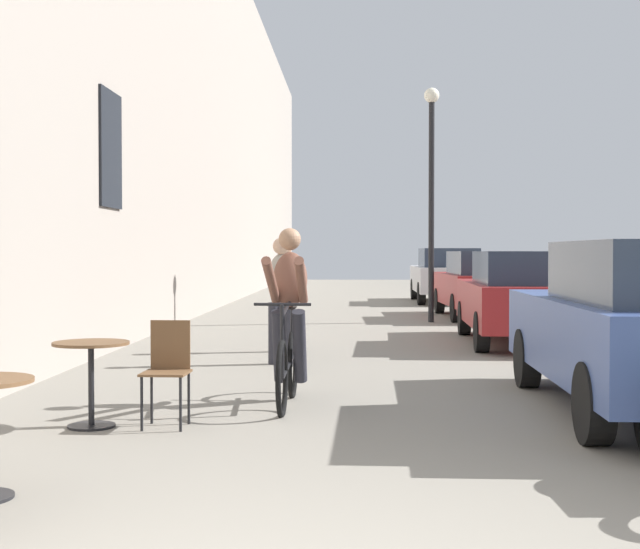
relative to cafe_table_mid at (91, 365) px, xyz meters
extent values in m
cube|color=gray|center=(-1.60, 9.98, 4.67)|extent=(0.50, 68.00, 10.38)
cube|color=black|center=(-1.33, 5.52, 2.45)|extent=(0.04, 1.10, 1.70)
cylinder|color=black|center=(0.00, 0.00, -0.51)|extent=(0.40, 0.40, 0.02)
cylinder|color=black|center=(0.00, 0.00, -0.16)|extent=(0.05, 0.05, 0.67)
cylinder|color=brown|center=(0.00, 0.00, 0.19)|extent=(0.64, 0.64, 0.02)
cylinder|color=black|center=(0.79, -0.17, -0.30)|extent=(0.02, 0.02, 0.45)
cylinder|color=black|center=(0.47, -0.16, -0.30)|extent=(0.02, 0.02, 0.45)
cylinder|color=black|center=(0.80, 0.16, -0.30)|extent=(0.02, 0.02, 0.45)
cylinder|color=black|center=(0.47, 0.17, -0.30)|extent=(0.02, 0.02, 0.45)
cube|color=brown|center=(0.63, 0.00, -0.06)|extent=(0.39, 0.39, 0.02)
cube|color=brown|center=(0.64, 0.18, 0.16)|extent=(0.34, 0.03, 0.42)
torus|color=black|center=(1.56, 0.60, -0.19)|extent=(0.07, 0.71, 0.71)
torus|color=black|center=(1.59, 1.65, -0.19)|extent=(0.07, 0.71, 0.71)
cylinder|color=black|center=(1.58, 1.56, 0.09)|extent=(0.04, 0.22, 0.58)
cylinder|color=black|center=(1.57, 1.06, 0.43)|extent=(0.06, 0.82, 0.14)
cylinder|color=black|center=(1.56, 0.62, 0.14)|extent=(0.04, 0.09, 0.67)
cylinder|color=black|center=(1.58, 1.15, -0.15)|extent=(0.06, 1.00, 0.12)
cylinder|color=black|center=(1.56, 0.65, 0.48)|extent=(0.52, 0.04, 0.03)
ellipsoid|color=black|center=(1.58, 1.47, 0.41)|extent=(0.12, 0.24, 0.06)
ellipsoid|color=brown|center=(1.58, 1.39, 0.68)|extent=(0.35, 0.36, 0.59)
sphere|color=#A57A5B|center=(1.58, 1.35, 1.08)|extent=(0.22, 0.22, 0.22)
cylinder|color=#26262D|center=(1.68, 1.31, 0.03)|extent=(0.14, 0.40, 0.75)
cylinder|color=#26262D|center=(1.48, 1.31, 0.03)|extent=(0.14, 0.40, 0.75)
cylinder|color=brown|center=(1.71, 0.99, 0.68)|extent=(0.09, 0.74, 0.48)
cylinder|color=brown|center=(1.43, 1.00, 0.68)|extent=(0.12, 0.75, 0.48)
cylinder|color=#26262D|center=(1.36, 4.29, -0.12)|extent=(0.14, 0.14, 0.81)
cylinder|color=#26262D|center=(1.16, 4.27, -0.12)|extent=(0.14, 0.14, 0.81)
ellipsoid|color=#9E9384|center=(1.26, 4.28, 0.61)|extent=(0.35, 0.26, 0.64)
sphere|color=tan|center=(1.26, 4.28, 1.03)|extent=(0.22, 0.22, 0.22)
cylinder|color=#26262D|center=(1.08, 5.73, -0.13)|extent=(0.14, 0.14, 0.79)
cylinder|color=#26262D|center=(1.28, 5.76, -0.13)|extent=(0.14, 0.14, 0.79)
ellipsoid|color=#38564C|center=(1.18, 5.75, 0.58)|extent=(0.38, 0.30, 0.62)
sphere|color=#A57A5B|center=(1.18, 5.75, 0.99)|extent=(0.22, 0.22, 0.22)
cylinder|color=black|center=(3.83, 11.41, 1.78)|extent=(0.12, 0.12, 4.60)
sphere|color=silver|center=(3.83, 11.41, 4.22)|extent=(0.32, 0.32, 0.32)
cylinder|color=black|center=(4.10, 2.37, -0.20)|extent=(0.22, 0.64, 0.64)
cylinder|color=black|center=(4.04, -0.55, -0.20)|extent=(0.22, 0.64, 0.64)
cube|color=maroon|center=(4.91, 7.11, 0.12)|extent=(1.85, 4.22, 0.68)
cube|color=#283342|center=(4.90, 6.61, 0.71)|extent=(1.52, 2.30, 0.50)
cylinder|color=black|center=(4.17, 8.51, -0.22)|extent=(0.21, 0.61, 0.60)
cylinder|color=black|center=(5.74, 8.46, -0.22)|extent=(0.21, 0.61, 0.60)
cylinder|color=black|center=(4.09, 5.76, -0.22)|extent=(0.21, 0.61, 0.60)
cylinder|color=black|center=(5.66, 5.71, -0.22)|extent=(0.21, 0.61, 0.60)
cube|color=maroon|center=(5.09, 12.76, 0.12)|extent=(1.86, 4.24, 0.68)
cube|color=#283342|center=(5.11, 12.26, 0.71)|extent=(1.53, 2.30, 0.51)
cylinder|color=black|center=(4.26, 14.11, -0.22)|extent=(0.21, 0.61, 0.60)
cylinder|color=black|center=(5.84, 14.16, -0.22)|extent=(0.21, 0.61, 0.60)
cylinder|color=black|center=(4.35, 11.35, -0.22)|extent=(0.21, 0.61, 0.60)
cylinder|color=black|center=(5.93, 11.40, -0.22)|extent=(0.21, 0.61, 0.60)
cube|color=#B7B7BC|center=(4.92, 18.94, 0.16)|extent=(1.84, 4.43, 0.72)
cube|color=#283342|center=(4.92, 18.41, 0.79)|extent=(1.54, 2.39, 0.54)
cylinder|color=black|center=(4.09, 20.40, -0.20)|extent=(0.21, 0.64, 0.64)
cylinder|color=black|center=(5.76, 20.40, -0.20)|extent=(0.21, 0.64, 0.64)
cylinder|color=black|center=(4.09, 17.48, -0.20)|extent=(0.21, 0.64, 0.64)
cylinder|color=black|center=(5.75, 17.48, -0.20)|extent=(0.21, 0.64, 0.64)
camera|label=1|loc=(2.21, -7.43, 0.96)|focal=50.35mm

